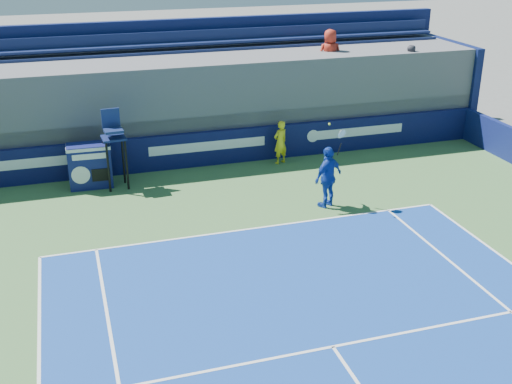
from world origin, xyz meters
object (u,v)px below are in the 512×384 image
object	(u,v)px
ball_person	(280,142)
umpire_chair	(114,141)
match_clock	(90,164)
tennis_player	(328,177)

from	to	relation	value
ball_person	umpire_chair	distance (m)	5.66
match_clock	umpire_chair	world-z (taller)	umpire_chair
tennis_player	umpire_chair	bearing A→B (deg)	149.87
umpire_chair	tennis_player	distance (m)	6.61
match_clock	tennis_player	size ratio (longest dim) A/B	0.54
umpire_chair	tennis_player	world-z (taller)	tennis_player
umpire_chair	tennis_player	xyz separation A→B (m)	(5.69, -3.31, -0.60)
umpire_chair	match_clock	bearing A→B (deg)	160.11
ball_person	match_clock	distance (m)	6.35
ball_person	match_clock	bearing A→B (deg)	-20.45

